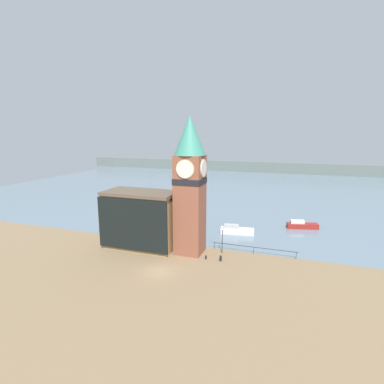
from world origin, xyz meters
name	(u,v)px	position (x,y,z in m)	size (l,w,h in m)	color
ground_plane	(158,271)	(0.00, 0.00, 0.00)	(160.00, 160.00, 0.00)	#846B4C
water	(244,186)	(0.00, 70.51, 0.00)	(160.00, 120.00, 0.00)	slate
far_shoreline	(258,167)	(0.00, 110.51, 2.50)	(180.00, 3.00, 5.00)	slate
pier_railing	(254,248)	(11.32, 10.26, 0.97)	(13.03, 0.08, 1.09)	#333338
clock_tower	(190,182)	(1.79, 7.75, 11.05)	(4.64, 4.64, 20.82)	brown
pier_building	(141,219)	(-6.42, 7.25, 4.63)	(11.71, 6.15, 9.23)	#A88451
boat_near	(236,230)	(7.02, 18.73, 0.65)	(6.27, 2.61, 1.67)	silver
boat_far	(302,225)	(18.51, 25.99, 0.64)	(6.06, 3.00, 1.64)	maroon
mooring_bollard_near	(221,258)	(7.14, 5.96, 0.47)	(0.36, 0.36, 0.87)	black
mooring_bollard_far	(206,257)	(4.92, 5.93, 0.32)	(0.27, 0.27, 0.59)	black
lamp_post	(222,236)	(6.65, 8.92, 2.80)	(0.32, 0.32, 4.01)	black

